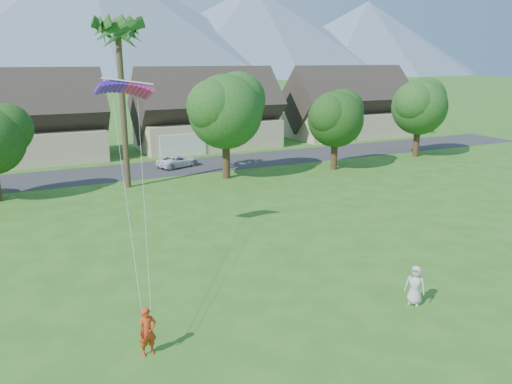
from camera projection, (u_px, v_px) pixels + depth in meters
street at (138, 171)px, 44.12m from camera, size 90.00×7.00×0.01m
kite_flyer at (148, 332)px, 16.44m from camera, size 0.66×0.47×1.69m
watcher at (415, 285)px, 19.89m from camera, size 0.89×0.95×1.63m
parked_car at (178, 161)px, 45.54m from camera, size 4.43×3.14×1.12m
mountain_ridge at (47, 17)px, 237.54m from camera, size 540.00×240.00×70.00m
houses_row at (121, 121)px, 51.27m from camera, size 72.75×8.19×8.86m
tree_row at (137, 124)px, 37.10m from camera, size 62.27×6.67×8.45m
fan_palm at (117, 27)px, 35.46m from camera, size 3.00×3.00×13.80m
parafoil_kite at (124, 87)px, 23.85m from camera, size 2.72×1.15×0.50m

